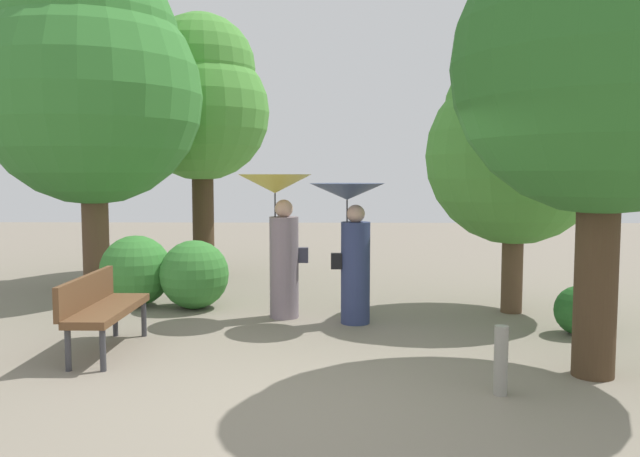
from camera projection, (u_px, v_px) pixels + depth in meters
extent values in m
plane|color=gray|center=(312.00, 402.00, 5.31)|extent=(40.00, 40.00, 0.00)
cylinder|color=gray|center=(284.00, 267.00, 8.42)|extent=(0.39, 0.39, 1.35)
sphere|color=tan|center=(284.00, 209.00, 8.36)|extent=(0.24, 0.24, 0.24)
cylinder|color=#333338|center=(275.00, 223.00, 8.36)|extent=(0.02, 0.02, 0.78)
cone|color=#D8C64C|center=(275.00, 184.00, 8.32)|extent=(0.97, 0.97, 0.25)
cube|color=#333342|center=(303.00, 255.00, 8.44)|extent=(0.14, 0.10, 0.20)
cylinder|color=navy|center=(355.00, 273.00, 8.10)|extent=(0.37, 0.37, 1.30)
sphere|color=tan|center=(356.00, 214.00, 8.03)|extent=(0.23, 0.23, 0.23)
cylinder|color=#333338|center=(347.00, 229.00, 8.04)|extent=(0.02, 0.02, 0.73)
cone|color=#38476B|center=(347.00, 192.00, 8.00)|extent=(0.95, 0.95, 0.21)
cube|color=black|center=(336.00, 261.00, 8.06)|extent=(0.14, 0.10, 0.20)
cylinder|color=#38383D|center=(103.00, 349.00, 6.13)|extent=(0.06, 0.06, 0.44)
cylinder|color=#38383D|center=(68.00, 349.00, 6.14)|extent=(0.06, 0.06, 0.44)
cylinder|color=#38383D|center=(144.00, 318.00, 7.46)|extent=(0.06, 0.06, 0.44)
cylinder|color=#38383D|center=(115.00, 318.00, 7.47)|extent=(0.06, 0.06, 0.44)
cube|color=brown|center=(109.00, 310.00, 6.78)|extent=(0.44, 1.50, 0.08)
cube|color=brown|center=(86.00, 292.00, 6.77)|extent=(0.06, 1.50, 0.35)
cylinder|color=brown|center=(93.00, 161.00, 10.34)|extent=(0.43, 0.43, 4.26)
sphere|color=#387F33|center=(91.00, 95.00, 10.25)|extent=(3.56, 3.56, 3.56)
sphere|color=#387F33|center=(90.00, 41.00, 10.18)|extent=(2.85, 2.85, 2.85)
cylinder|color=#42301E|center=(600.00, 170.00, 5.84)|extent=(0.39, 0.39, 3.89)
sphere|color=#2D6B28|center=(604.00, 63.00, 5.76)|extent=(2.77, 2.77, 2.77)
cylinder|color=#42301E|center=(202.00, 167.00, 12.18)|extent=(0.41, 0.41, 4.12)
sphere|color=#4C9338|center=(202.00, 112.00, 12.09)|extent=(2.60, 2.60, 2.60)
sphere|color=#4C9338|center=(201.00, 69.00, 12.02)|extent=(2.08, 2.08, 2.08)
cylinder|color=brown|center=(514.00, 208.00, 8.67)|extent=(0.29, 0.29, 2.89)
sphere|color=#4C9338|center=(515.00, 155.00, 8.61)|extent=(2.43, 2.43, 2.43)
sphere|color=#4C9338|center=(516.00, 113.00, 8.56)|extent=(1.94, 1.94, 1.94)
sphere|color=#235B23|center=(580.00, 310.00, 7.52)|extent=(0.59, 0.59, 0.59)
sphere|color=#387F33|center=(194.00, 274.00, 9.00)|extent=(0.98, 0.98, 0.98)
sphere|color=#387F33|center=(136.00, 271.00, 9.19)|extent=(1.03, 1.03, 1.03)
cylinder|color=gray|center=(501.00, 360.00, 5.47)|extent=(0.12, 0.12, 0.61)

